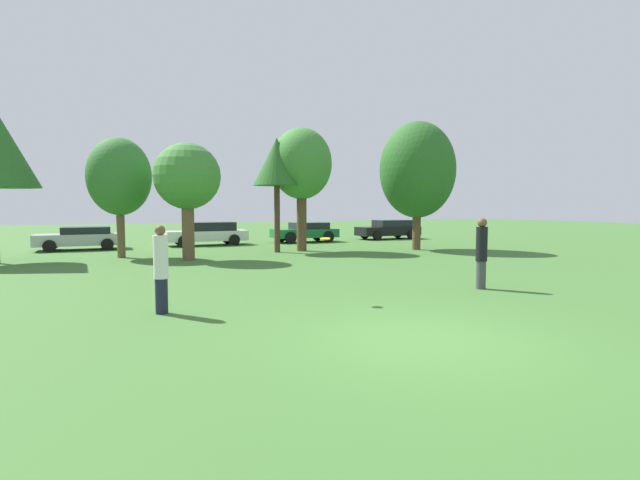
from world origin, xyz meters
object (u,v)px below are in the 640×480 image
(person_thrower, at_px, (161,269))
(parked_car_green, at_px, (306,231))
(tree_4, at_px, (302,165))
(tree_5, at_px, (417,170))
(tree_1, at_px, (119,177))
(parked_car_silver, at_px, (81,238))
(parked_car_black, at_px, (389,229))
(tree_3, at_px, (277,163))
(frisbee, at_px, (325,239))
(tree_2, at_px, (187,178))
(parked_car_white, at_px, (208,233))
(person_catcher, at_px, (481,252))

(person_thrower, height_order, parked_car_green, person_thrower)
(tree_4, xyz_separation_m, tree_5, (5.61, -1.86, -0.21))
(tree_1, relative_size, parked_car_silver, 1.25)
(parked_car_black, bearing_deg, tree_4, 32.54)
(parked_car_green, bearing_deg, tree_5, 113.41)
(tree_3, height_order, tree_5, tree_5)
(frisbee, distance_m, tree_5, 14.47)
(tree_3, bearing_deg, tree_5, -13.69)
(tree_3, xyz_separation_m, tree_5, (6.96, -1.70, -0.25))
(parked_car_silver, bearing_deg, tree_2, 120.76)
(person_thrower, xyz_separation_m, frisbee, (3.60, -0.29, 0.53))
(tree_2, xyz_separation_m, parked_car_green, (8.31, 7.15, -2.72))
(tree_5, distance_m, parked_car_silver, 17.56)
(tree_3, height_order, parked_car_green, tree_3)
(tree_1, height_order, tree_2, tree_1)
(tree_4, xyz_separation_m, parked_car_black, (8.80, 5.62, -3.60))
(person_thrower, bearing_deg, parked_car_green, 61.85)
(person_thrower, bearing_deg, tree_5, 39.33)
(tree_2, xyz_separation_m, tree_3, (4.47, 1.65, 0.92))
(tree_2, height_order, tree_3, tree_3)
(tree_5, height_order, parked_car_white, tree_5)
(frisbee, relative_size, tree_4, 0.04)
(parked_car_white, bearing_deg, tree_2, 72.56)
(person_catcher, height_order, parked_car_white, person_catcher)
(person_thrower, xyz_separation_m, tree_5, (13.59, 9.85, 3.12))
(person_thrower, xyz_separation_m, parked_car_silver, (-2.07, 17.00, -0.31))
(parked_car_white, bearing_deg, tree_5, 141.19)
(person_thrower, relative_size, parked_car_silver, 0.44)
(tree_2, distance_m, tree_4, 6.17)
(tree_1, bearing_deg, parked_car_silver, 109.39)
(person_thrower, bearing_deg, tree_4, 59.11)
(tree_2, xyz_separation_m, tree_5, (11.43, -0.05, 0.67))
(person_catcher, xyz_separation_m, parked_car_white, (-3.70, 17.68, -0.31))
(person_thrower, relative_size, parked_car_green, 0.45)
(tree_1, height_order, parked_car_black, tree_1)
(tree_5, height_order, parked_car_black, tree_5)
(person_thrower, xyz_separation_m, parked_car_white, (4.45, 17.20, -0.25))
(person_catcher, xyz_separation_m, parked_car_black, (8.65, 17.82, -0.32))
(tree_4, xyz_separation_m, parked_car_green, (2.49, 5.34, -3.60))
(person_thrower, bearing_deg, person_catcher, -0.00)
(tree_1, bearing_deg, parked_car_white, 46.91)
(tree_4, relative_size, parked_car_black, 1.40)
(person_thrower, distance_m, tree_4, 14.56)
(person_thrower, bearing_deg, parked_car_white, 78.90)
(frisbee, bearing_deg, parked_car_green, 68.39)
(tree_5, distance_m, parked_car_green, 8.55)
(person_catcher, xyz_separation_m, tree_3, (-1.51, 12.03, 3.32))
(tree_2, bearing_deg, tree_4, 17.27)
(parked_car_silver, bearing_deg, tree_1, 109.36)
(tree_2, distance_m, parked_car_silver, 8.71)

